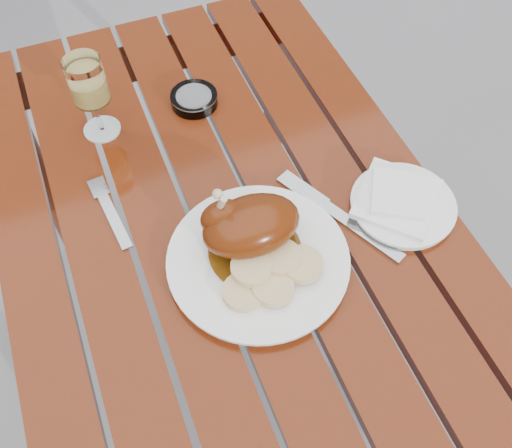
% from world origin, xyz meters
% --- Properties ---
extents(ground, '(60.00, 60.00, 0.00)m').
position_xyz_m(ground, '(0.00, 0.00, 0.00)').
color(ground, slate).
rests_on(ground, ground).
extents(table, '(0.80, 1.20, 0.75)m').
position_xyz_m(table, '(0.00, 0.00, 0.38)').
color(table, '#67290C').
rests_on(table, ground).
extents(dinner_plate, '(0.36, 0.36, 0.02)m').
position_xyz_m(dinner_plate, '(0.02, -0.14, 0.76)').
color(dinner_plate, white).
rests_on(dinner_plate, table).
extents(roast_duck, '(0.17, 0.16, 0.12)m').
position_xyz_m(roast_duck, '(0.02, -0.10, 0.82)').
color(roast_duck, '#58310A').
rests_on(roast_duck, dinner_plate).
extents(bread_dumplings, '(0.18, 0.11, 0.03)m').
position_xyz_m(bread_dumplings, '(0.02, -0.18, 0.79)').
color(bread_dumplings, '#DABF85').
rests_on(bread_dumplings, dinner_plate).
extents(wine_glass, '(0.09, 0.09, 0.18)m').
position_xyz_m(wine_glass, '(-0.16, 0.27, 0.84)').
color(wine_glass, '#E6D068').
rests_on(wine_glass, table).
extents(side_plate, '(0.23, 0.23, 0.02)m').
position_xyz_m(side_plate, '(0.31, -0.13, 0.76)').
color(side_plate, white).
rests_on(side_plate, table).
extents(napkin, '(0.20, 0.20, 0.01)m').
position_xyz_m(napkin, '(0.30, -0.12, 0.77)').
color(napkin, white).
rests_on(napkin, side_plate).
extents(ashtray, '(0.12, 0.12, 0.02)m').
position_xyz_m(ashtray, '(0.04, 0.28, 0.76)').
color(ashtray, '#B2B7BC').
rests_on(ashtray, table).
extents(fork, '(0.04, 0.16, 0.01)m').
position_xyz_m(fork, '(-0.19, 0.05, 0.75)').
color(fork, gray).
rests_on(fork, table).
extents(knife, '(0.12, 0.22, 0.01)m').
position_xyz_m(knife, '(0.20, -0.12, 0.75)').
color(knife, gray).
rests_on(knife, table).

